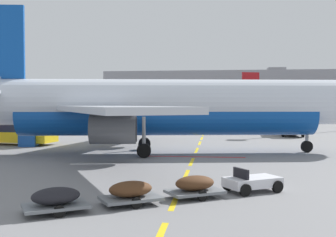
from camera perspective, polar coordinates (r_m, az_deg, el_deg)
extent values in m
cube|color=yellow|center=(18.17, 1.07, -11.13)|extent=(0.24, 4.00, 0.01)
cube|color=yellow|center=(24.01, 2.50, -7.89)|extent=(0.24, 4.00, 0.01)
cube|color=yellow|center=(29.56, 3.31, -6.01)|extent=(0.24, 4.00, 0.01)
cube|color=yellow|center=(36.86, 4.01, -4.41)|extent=(0.24, 4.00, 0.01)
cube|color=yellow|center=(43.47, 4.43, -3.43)|extent=(0.24, 4.00, 0.01)
cube|color=yellow|center=(49.40, 4.71, -2.77)|extent=(0.24, 4.00, 0.01)
cube|color=yellow|center=(55.06, 4.92, -2.28)|extent=(0.24, 4.00, 0.01)
cube|color=yellow|center=(61.48, 5.12, -1.83)|extent=(0.24, 4.00, 0.01)
cube|color=yellow|center=(67.30, 5.26, -1.49)|extent=(0.24, 4.00, 0.01)
cube|color=yellow|center=(74.66, 5.41, -1.14)|extent=(0.24, 4.00, 0.01)
cube|color=yellow|center=(81.88, 5.53, -0.86)|extent=(0.24, 4.00, 0.01)
cube|color=yellow|center=(89.12, 5.63, -0.63)|extent=(0.24, 4.00, 0.01)
cube|color=yellow|center=(95.19, 5.70, -0.46)|extent=(0.24, 4.00, 0.01)
cube|color=#B21414|center=(32.31, 3.61, -5.32)|extent=(8.00, 0.40, 0.01)
cylinder|color=silver|center=(34.37, 0.00, 2.30)|extent=(30.31, 8.76, 3.80)
cylinder|color=#0F479E|center=(34.38, 0.00, 0.56)|extent=(24.74, 7.53, 3.50)
cube|color=#192333|center=(37.75, 21.77, 3.14)|extent=(2.05, 3.08, 0.60)
cube|color=silver|center=(39.73, -21.97, 3.22)|extent=(4.22, 6.84, 0.24)
cube|color=#B7BCC6|center=(42.89, -5.88, 1.61)|extent=(7.60, 17.57, 0.36)
cube|color=#B7BCC6|center=(25.93, -7.88, 1.32)|extent=(12.41, 17.20, 0.36)
cylinder|color=#4C4F54|center=(39.94, -6.31, -0.51)|extent=(3.50, 2.60, 2.10)
cylinder|color=black|center=(39.87, -4.02, -0.50)|extent=(0.42, 1.78, 1.79)
cylinder|color=#4C4F54|center=(28.98, -7.64, -1.48)|extent=(3.50, 2.60, 2.10)
cylinder|color=black|center=(28.89, -4.47, -1.47)|extent=(0.42, 1.78, 1.79)
cylinder|color=gray|center=(36.99, 18.75, -1.66)|extent=(0.28, 0.28, 2.67)
cylinder|color=black|center=(37.10, 18.72, -3.71)|extent=(1.02, 0.44, 0.99)
cylinder|color=gray|center=(37.00, -3.30, -1.51)|extent=(0.28, 0.28, 2.61)
cylinder|color=black|center=(37.45, -3.29, -3.47)|extent=(1.14, 0.53, 1.10)
cylinder|color=black|center=(36.75, -3.30, -3.57)|extent=(1.14, 0.53, 1.10)
cylinder|color=gray|center=(31.81, -3.37, -2.09)|extent=(0.28, 0.28, 2.61)
cylinder|color=black|center=(32.28, -3.36, -4.35)|extent=(1.14, 0.53, 1.10)
cylinder|color=black|center=(31.58, -3.38, -4.50)|extent=(1.14, 0.53, 1.10)
cylinder|color=silver|center=(85.90, 3.76, 1.85)|extent=(26.52, 12.61, 3.41)
cylinder|color=maroon|center=(85.90, 3.76, 1.23)|extent=(21.71, 10.60, 3.14)
cone|color=silver|center=(82.87, -5.20, 1.84)|extent=(4.11, 4.23, 3.34)
cone|color=silver|center=(91.12, 12.28, 2.09)|extent=(4.54, 4.03, 2.90)
cube|color=#192333|center=(83.01, -4.56, 2.25)|extent=(2.24, 2.90, 0.54)
cube|color=maroon|center=(90.54, 11.40, 4.61)|extent=(3.82, 1.68, 5.39)
cube|color=silver|center=(88.13, 12.55, 2.25)|extent=(4.69, 6.39, 0.22)
cube|color=silver|center=(93.32, 10.99, 2.25)|extent=(4.69, 6.39, 0.22)
cube|color=#B7BCC6|center=(79.88, 7.84, 1.52)|extent=(4.60, 15.34, 0.32)
cube|color=#B7BCC6|center=(94.25, 4.44, 1.61)|extent=(13.06, 14.50, 0.32)
cylinder|color=#4C4F54|center=(82.47, 7.24, 0.63)|extent=(3.35, 2.77, 1.89)
cylinder|color=black|center=(81.97, 6.30, 0.63)|extent=(0.66, 1.54, 1.60)
cylinder|color=#4C4F54|center=(91.76, 5.04, 0.78)|extent=(3.35, 2.77, 1.89)
cylinder|color=black|center=(91.31, 4.19, 0.78)|extent=(0.66, 1.54, 1.60)
cylinder|color=gray|center=(83.37, -3.27, 0.32)|extent=(0.25, 0.25, 2.39)
cylinder|color=black|center=(83.41, -3.27, -0.50)|extent=(0.92, 0.55, 0.89)
cylinder|color=gray|center=(84.28, 5.39, 0.35)|extent=(0.25, 0.25, 2.34)
cylinder|color=black|center=(84.02, 5.46, -0.45)|extent=(1.04, 0.64, 0.99)
cylinder|color=black|center=(84.61, 5.32, -0.44)|extent=(1.04, 0.64, 0.99)
cylinder|color=gray|center=(88.70, 4.41, 0.44)|extent=(0.25, 0.25, 2.34)
cylinder|color=black|center=(88.44, 4.47, -0.33)|extent=(1.04, 0.64, 0.99)
cylinder|color=black|center=(89.04, 4.35, -0.31)|extent=(1.04, 0.64, 0.99)
cylinder|color=black|center=(44.54, -17.12, -2.74)|extent=(1.03, 0.44, 1.00)
cylinder|color=black|center=(42.26, -19.01, -3.01)|extent=(1.03, 0.44, 1.00)
cube|color=black|center=(55.71, 16.64, -1.54)|extent=(2.66, 7.09, 0.60)
cube|color=yellow|center=(53.38, 16.98, -0.79)|extent=(2.39, 2.47, 1.10)
cube|color=#192333|center=(52.24, 17.16, -0.74)|extent=(1.92, 0.13, 0.64)
cube|color=#B7BCC6|center=(56.62, 16.52, -0.12)|extent=(2.58, 4.85, 2.10)
cylinder|color=black|center=(53.70, 18.22, -1.97)|extent=(0.32, 0.97, 0.96)
cylinder|color=black|center=(53.36, 15.68, -1.97)|extent=(0.32, 0.97, 0.96)
cylinder|color=black|center=(58.11, 17.51, -1.67)|extent=(0.32, 0.97, 0.96)
cylinder|color=black|center=(57.80, 15.16, -1.66)|extent=(0.32, 0.97, 0.96)
cube|color=silver|center=(20.01, 11.64, -8.61)|extent=(2.95, 2.56, 0.44)
cube|color=black|center=(19.56, 10.11, -7.65)|extent=(0.69, 1.02, 0.56)
cylinder|color=black|center=(21.13, 12.50, -8.54)|extent=(0.57, 0.45, 0.56)
cylinder|color=black|center=(20.06, 14.96, -9.13)|extent=(0.57, 0.45, 0.56)
cylinder|color=black|center=(20.09, 8.32, -9.07)|extent=(0.57, 0.45, 0.56)
cylinder|color=black|center=(18.96, 10.68, -9.75)|extent=(0.57, 0.45, 0.56)
cube|color=slate|center=(18.40, 3.75, -10.09)|extent=(2.83, 2.54, 0.12)
ellipsoid|color=#4C2D19|center=(18.32, 3.75, -8.93)|extent=(2.18, 1.98, 0.64)
cylinder|color=black|center=(18.99, 2.75, -9.89)|extent=(0.45, 0.35, 0.44)
cylinder|color=black|center=(17.84, 4.81, -10.68)|extent=(0.45, 0.35, 0.44)
cube|color=slate|center=(17.19, -5.22, -10.96)|extent=(2.83, 2.54, 0.12)
ellipsoid|color=#4C2D19|center=(17.11, -5.22, -9.72)|extent=(2.18, 1.98, 0.64)
cylinder|color=black|center=(17.82, -5.96, -10.69)|extent=(0.45, 0.35, 0.44)
cylinder|color=black|center=(16.59, -4.41, -11.65)|extent=(0.45, 0.35, 0.44)
cube|color=slate|center=(16.45, -15.31, -11.62)|extent=(2.83, 2.54, 0.12)
ellipsoid|color=black|center=(16.36, -15.32, -10.33)|extent=(2.18, 1.98, 0.64)
cylinder|color=black|center=(17.11, -15.69, -11.30)|extent=(0.45, 0.35, 0.44)
cylinder|color=black|center=(15.81, -14.88, -12.40)|extent=(0.45, 0.35, 0.44)
cube|color=#194C9E|center=(42.35, -18.77, -2.59)|extent=(1.78, 1.75, 1.60)
cube|color=silver|center=(42.35, -18.77, -2.59)|extent=(1.61, 0.24, 1.36)
cube|color=gray|center=(147.85, 9.55, 3.36)|extent=(90.80, 23.44, 15.22)
cube|color=#192333|center=(136.11, 9.79, 3.80)|extent=(83.53, 0.12, 5.48)
cube|color=gray|center=(149.56, 14.82, 6.53)|extent=(6.00, 5.00, 1.60)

